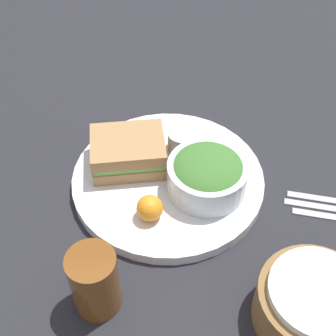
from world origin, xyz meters
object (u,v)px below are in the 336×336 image
object	(u,v)px
salad_bowl	(207,174)
bread_basket	(312,305)
plate	(168,180)
dressing_cup	(182,141)
drink_glass	(95,282)
sandwich	(128,152)

from	to	relation	value
salad_bowl	bread_basket	xyz separation A→B (m)	(-0.11, 0.23, -0.02)
plate	dressing_cup	distance (m)	0.08
plate	drink_glass	xyz separation A→B (m)	(0.12, 0.22, 0.04)
salad_bowl	dressing_cup	world-z (taller)	salad_bowl
dressing_cup	bread_basket	size ratio (longest dim) A/B	0.34
sandwich	bread_basket	world-z (taller)	bread_basket
dressing_cup	bread_basket	distance (m)	0.36
plate	drink_glass	world-z (taller)	drink_glass
salad_bowl	bread_basket	distance (m)	0.26
salad_bowl	bread_basket	world-z (taller)	salad_bowl
plate	bread_basket	world-z (taller)	bread_basket
sandwich	salad_bowl	size ratio (longest dim) A/B	0.97
sandwich	salad_bowl	distance (m)	0.15
bread_basket	salad_bowl	bearing A→B (deg)	-64.09
salad_bowl	plate	bearing A→B (deg)	-26.81
salad_bowl	drink_glass	world-z (taller)	drink_glass
sandwich	dressing_cup	world-z (taller)	sandwich
drink_glass	salad_bowl	bearing A→B (deg)	-133.94
salad_bowl	drink_glass	size ratio (longest dim) A/B	1.22
dressing_cup	bread_basket	bearing A→B (deg)	113.89
sandwich	dressing_cup	xyz separation A→B (m)	(-0.10, -0.03, -0.01)
salad_bowl	dressing_cup	xyz separation A→B (m)	(0.03, -0.10, -0.01)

